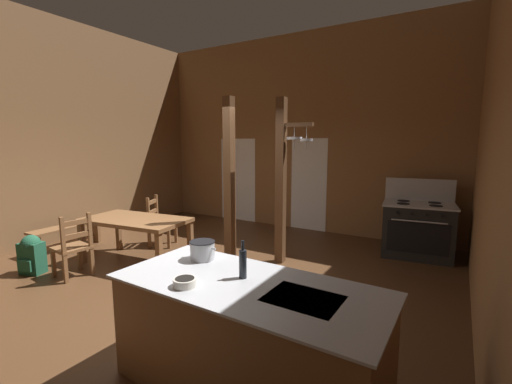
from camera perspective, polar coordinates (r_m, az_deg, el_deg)
ground_plane at (r=5.01m, az=-12.83°, el=-15.65°), size 7.71×8.41×0.10m
wall_back at (r=7.83m, az=6.84°, el=9.69°), size 7.71×0.14×4.31m
wall_left at (r=7.49m, az=-33.58°, el=8.42°), size 0.14×8.41×4.31m
wall_right at (r=3.29m, az=37.08°, el=9.89°), size 0.14×8.41×4.31m
glazed_door_back_left at (r=8.58m, az=-3.03°, el=2.06°), size 1.00×0.01×2.05m
glazed_panel_back_right at (r=7.69m, az=8.81°, el=1.23°), size 0.84×0.01×2.05m
kitchen_island at (r=2.93m, az=-1.43°, el=-23.10°), size 2.18×1.01×0.89m
stove_range at (r=6.54m, az=25.44°, el=-5.60°), size 1.23×0.93×1.32m
support_post_with_pot_rack at (r=5.45m, az=4.48°, el=2.55°), size 0.59×0.24×2.66m
support_post_center at (r=5.37m, az=-4.47°, el=1.52°), size 0.14×0.14×2.66m
dining_table at (r=5.90m, az=-19.56°, el=-5.03°), size 1.80×1.10×0.74m
ladderback_chair_near_window at (r=6.79m, az=-15.84°, el=-4.86°), size 0.58×0.58×0.95m
ladderback_chair_by_post at (r=5.69m, az=-28.30°, el=-8.13°), size 0.48×0.48×0.95m
bench_along_left_wall at (r=7.22m, az=-29.22°, el=-6.08°), size 0.39×1.26×0.44m
backpack at (r=6.19m, az=-33.50°, el=-8.57°), size 0.37×0.36×0.60m
stockpot_on_counter at (r=3.24m, az=-8.97°, el=-9.62°), size 0.31×0.23×0.17m
mixing_bowl_on_counter at (r=2.71m, az=-11.85°, el=-14.59°), size 0.18×0.18×0.06m
bottle_tall_on_counter at (r=2.78m, az=-2.22°, el=-11.84°), size 0.06×0.06×0.31m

